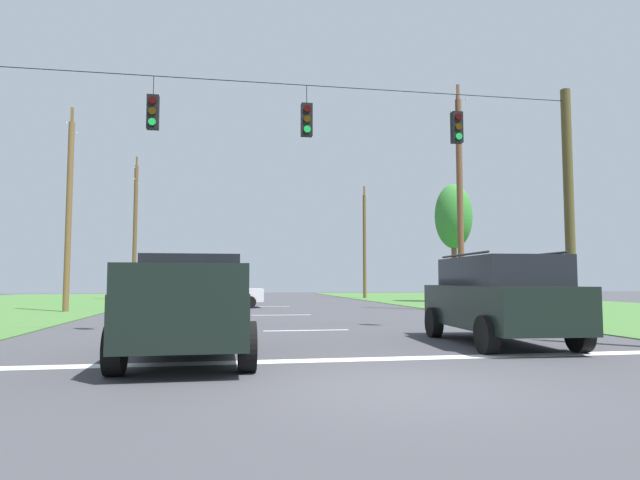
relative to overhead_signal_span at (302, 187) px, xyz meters
name	(u,v)px	position (x,y,z in m)	size (l,w,h in m)	color
ground_plane	(398,387)	(0.22, -8.03, -4.10)	(120.00, 120.00, 0.00)	#3D3D42
shoulder_grass_right	(627,312)	(15.86, 6.97, -4.08)	(16.00, 80.00, 0.03)	#406C31
stop_bar_stripe	(354,359)	(0.22, -5.44, -4.09)	(14.52, 0.45, 0.01)	white
lane_dash_0	(306,330)	(0.22, 0.56, -4.09)	(0.15, 2.50, 0.01)	white
lane_dash_1	(281,315)	(0.22, 7.81, -4.09)	(0.15, 2.50, 0.01)	white
lane_dash_2	(267,306)	(0.22, 15.60, -4.09)	(0.15, 2.50, 0.01)	white
overhead_signal_span	(302,187)	(0.00, 0.00, 0.00)	(17.15, 0.31, 7.47)	#4F4425
pickup_truck	(190,306)	(-2.79, -4.55, -3.13)	(2.31, 5.41, 1.95)	black
suv_black	(498,297)	(4.04, -3.62, -3.04)	(2.43, 4.90, 2.05)	black
distant_car_crossing_white	(222,293)	(-2.29, 14.56, -3.31)	(4.36, 2.14, 1.52)	silver
utility_pole_mid_right	(460,200)	(9.18, 9.76, 1.28)	(0.31, 1.95, 11.19)	brown
utility_pole_far_right	(365,244)	(9.21, 28.62, 0.38)	(0.27, 1.89, 9.30)	brown
utility_pole_mid_left	(69,212)	(-9.35, 11.62, 0.55)	(0.27, 1.84, 9.60)	brown
utility_pole_far_left	(135,228)	(-8.87, 27.54, 1.28)	(0.30, 1.90, 10.86)	brown
tree_roadside_right	(453,217)	(13.04, 19.42, 1.63)	(2.50, 2.50, 7.99)	brown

